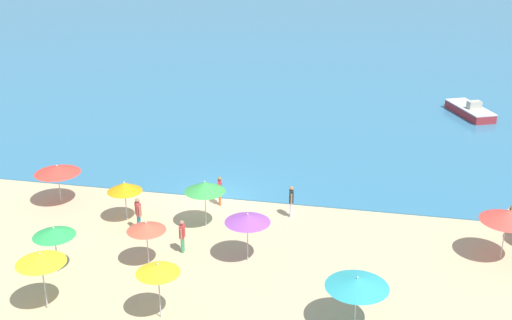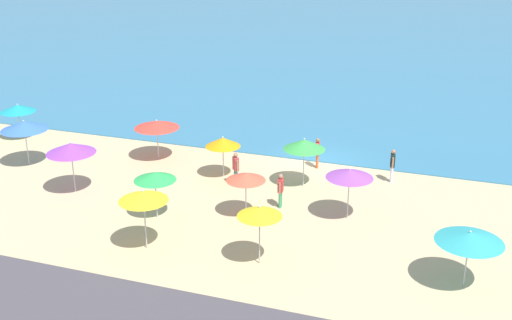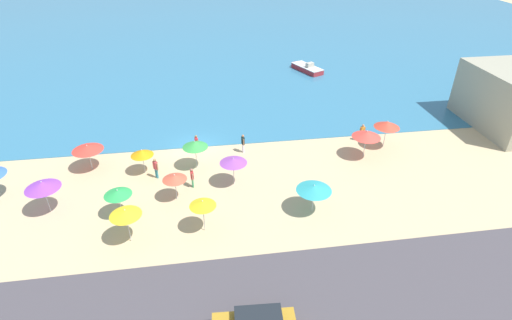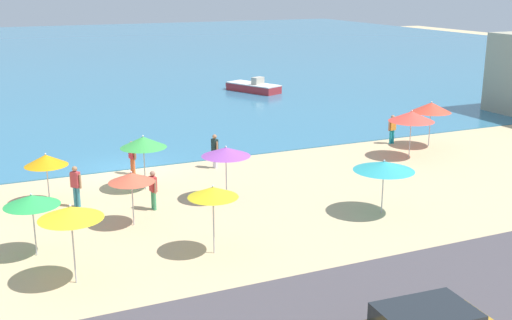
{
  "view_description": "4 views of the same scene",
  "coord_description": "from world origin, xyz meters",
  "views": [
    {
      "loc": [
        8.33,
        -31.29,
        15.17
      ],
      "look_at": [
        1.52,
        2.17,
        1.58
      ],
      "focal_mm": 45.0,
      "sensor_mm": 36.0,
      "label": 1
    },
    {
      "loc": [
        7.29,
        -31.77,
        12.75
      ],
      "look_at": [
        -2.6,
        -2.84,
        0.85
      ],
      "focal_mm": 45.0,
      "sensor_mm": 36.0,
      "label": 2
    },
    {
      "loc": [
        0.8,
        -31.52,
        17.77
      ],
      "look_at": [
        4.73,
        -4.99,
        1.29
      ],
      "focal_mm": 28.0,
      "sensor_mm": 36.0,
      "label": 3
    },
    {
      "loc": [
        -6.66,
        -30.38,
        9.04
      ],
      "look_at": [
        4.53,
        -5.51,
        1.4
      ],
      "focal_mm": 45.0,
      "sensor_mm": 36.0,
      "label": 4
    }
  ],
  "objects": [
    {
      "name": "beach_umbrella_5",
      "position": [
        2.83,
        -6.21,
        2.13
      ],
      "size": [
        2.08,
        2.08,
        2.39
      ],
      "color": "#B2B2B7",
      "rests_on": "ground_plane"
    },
    {
      "name": "beach_umbrella_4",
      "position": [
        0.05,
        -3.37,
        2.19
      ],
      "size": [
        2.06,
        2.06,
        2.51
      ],
      "color": "#B2B2B7",
      "rests_on": "ground_plane"
    },
    {
      "name": "bather_0",
      "position": [
        -0.31,
        -6.08,
        0.92
      ],
      "size": [
        0.26,
        0.57,
        1.64
      ],
      "color": "#3C9560",
      "rests_on": "ground_plane"
    },
    {
      "name": "beach_umbrella_12",
      "position": [
        -5.2,
        -8.87,
        1.98
      ],
      "size": [
        1.86,
        1.86,
        2.23
      ],
      "color": "#B2B2B7",
      "rests_on": "ground_plane"
    },
    {
      "name": "skiff_nearshore",
      "position": [
        15.07,
        18.47,
        0.43
      ],
      "size": [
        3.56,
        5.28,
        1.27
      ],
      "color": "#AE2C31",
      "rests_on": "sea"
    },
    {
      "name": "beach_umbrella_13",
      "position": [
        -4.12,
        -3.56,
        1.89
      ],
      "size": [
        1.78,
        1.78,
        2.19
      ],
      "color": "#B2B2B7",
      "rests_on": "ground_plane"
    },
    {
      "name": "sea",
      "position": [
        0.0,
        55.0,
        0.03
      ],
      "size": [
        150.0,
        110.0,
        0.05
      ],
      "primitive_type": "cube",
      "color": "teal",
      "rests_on": "ground_plane"
    },
    {
      "name": "coastal_road",
      "position": [
        0.0,
        -18.0,
        0.03
      ],
      "size": [
        80.0,
        8.0,
        0.06
      ],
      "primitive_type": "cube",
      "color": "#474247",
      "rests_on": "ground_plane"
    },
    {
      "name": "bather_2",
      "position": [
        4.12,
        -1.42,
        0.97
      ],
      "size": [
        0.27,
        0.56,
        1.72
      ],
      "color": "white",
      "rests_on": "ground_plane"
    },
    {
      "name": "beach_umbrella_2",
      "position": [
        -4.31,
        -11.54,
        2.31
      ],
      "size": [
        1.98,
        1.98,
        2.57
      ],
      "color": "#B2B2B7",
      "rests_on": "ground_plane"
    },
    {
      "name": "bather_1",
      "position": [
        -3.12,
        -4.42,
        0.98
      ],
      "size": [
        0.4,
        0.45,
        1.74
      ],
      "color": "teal",
      "rests_on": "ground_plane"
    },
    {
      "name": "beach_umbrella_11",
      "position": [
        16.68,
        -2.32,
        2.24
      ],
      "size": [
        2.23,
        2.23,
        2.59
      ],
      "color": "#B2B2B7",
      "rests_on": "ground_plane"
    },
    {
      "name": "beach_umbrella_10",
      "position": [
        -10.26,
        -7.64,
        2.26
      ],
      "size": [
        2.35,
        2.35,
        2.57
      ],
      "color": "#B2B2B7",
      "rests_on": "ground_plane"
    },
    {
      "name": "bather_4",
      "position": [
        15.14,
        -0.95,
        0.94
      ],
      "size": [
        0.57,
        0.25,
        1.67
      ],
      "color": "teal",
      "rests_on": "ground_plane"
    },
    {
      "name": "beach_umbrella_6",
      "position": [
        0.39,
        -11.19,
        2.21
      ],
      "size": [
        1.73,
        1.73,
        2.46
      ],
      "color": "#B2B2B7",
      "rests_on": "ground_plane"
    },
    {
      "name": "ground_plane",
      "position": [
        0.0,
        0.0,
        0.0
      ],
      "size": [
        160.0,
        160.0,
        0.0
      ],
      "primitive_type": "plane",
      "color": "tan"
    },
    {
      "name": "beach_umbrella_7",
      "position": [
        14.25,
        -3.75,
        2.21
      ],
      "size": [
        2.41,
        2.41,
        2.54
      ],
      "color": "#B2B2B7",
      "rests_on": "ground_plane"
    },
    {
      "name": "beach_umbrella_1",
      "position": [
        7.94,
        -10.28,
        1.98
      ],
      "size": [
        2.44,
        2.44,
        2.24
      ],
      "color": "#B2B2B7",
      "rests_on": "ground_plane"
    },
    {
      "name": "beach_umbrella_3",
      "position": [
        -8.46,
        -2.32,
        1.98
      ],
      "size": [
        2.45,
        2.45,
        2.26
      ],
      "color": "#B2B2B7",
      "rests_on": "ground_plane"
    },
    {
      "name": "bather_3",
      "position": [
        0.12,
        -0.77,
        0.91
      ],
      "size": [
        0.31,
        0.55,
        1.63
      ],
      "color": "#D56033",
      "rests_on": "ground_plane"
    },
    {
      "name": "beach_umbrella_14",
      "position": [
        -1.49,
        -7.48,
        1.91
      ],
      "size": [
        1.75,
        1.75,
        2.16
      ],
      "color": "#B2B2B7",
      "rests_on": "ground_plane"
    }
  ]
}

